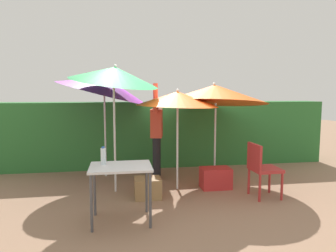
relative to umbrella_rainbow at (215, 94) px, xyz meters
name	(u,v)px	position (x,y,z in m)	size (l,w,h in m)	color
ground_plane	(171,190)	(-0.98, -0.61, -1.68)	(24.00, 24.00, 0.00)	#937056
hedge_row	(157,134)	(-0.98, 1.31, -0.93)	(8.00, 0.70, 1.49)	#2D7033
umbrella_rainbow	(215,94)	(0.00, 0.00, 0.00)	(2.05, 2.05, 1.99)	silver
umbrella_orange	(178,99)	(-0.85, -0.56, -0.08)	(1.43, 1.43, 1.77)	silver
umbrella_yellow	(104,86)	(-2.13, 0.53, 0.17)	(1.89, 1.87, 2.26)	silver
umbrella_navy	(115,75)	(-1.92, -0.52, 0.32)	(1.53, 1.51, 2.32)	silver
person_vendor	(157,131)	(-1.12, 0.24, -0.74)	(0.29, 0.56, 1.88)	black
chair_plastic	(261,167)	(0.41, -1.21, -1.17)	(0.45, 0.45, 0.89)	#B72D2D
cooler_box	(216,178)	(-0.17, -0.63, -1.49)	(0.53, 0.34, 0.37)	red
crate_cardboard	(148,188)	(-1.41, -0.93, -1.52)	(0.42, 0.37, 0.32)	#9E7A4C
folding_table	(121,173)	(-1.84, -1.79, -1.02)	(0.80, 0.60, 0.75)	#4C4C51
bottle_water	(103,156)	(-2.07, -1.68, -0.81)	(0.07, 0.07, 0.24)	silver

